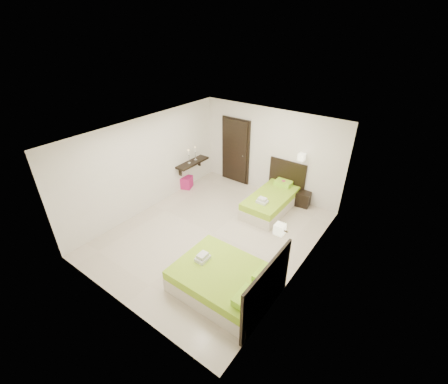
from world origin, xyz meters
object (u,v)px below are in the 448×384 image
Objects in this scene: ottoman at (186,182)px; bed_double at (227,281)px; bed_single at (272,200)px; nightstand at (302,198)px.

bed_double is at bearing -37.02° from ottoman.
bed_double reaches higher than bed_single.
nightstand is (-0.15, 3.93, -0.07)m from bed_double.
nightstand is at bearing 92.13° from bed_double.
nightstand is (0.59, 0.72, -0.07)m from bed_single.
ottoman is (-3.58, 2.70, -0.10)m from bed_double.
bed_double is at bearing -95.10° from nightstand.
ottoman is at bearing -169.84° from bed_single.
bed_double reaches higher than ottoman.
bed_single is 2.89m from ottoman.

